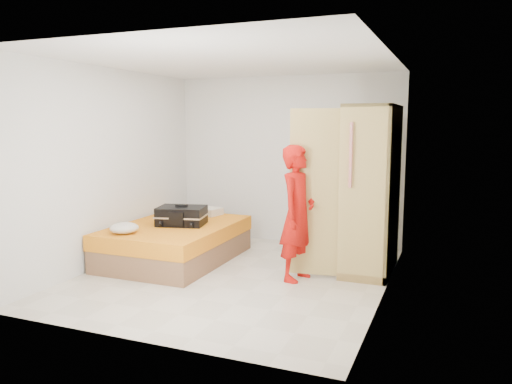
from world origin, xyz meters
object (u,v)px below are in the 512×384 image
at_px(person, 298,213).
at_px(wardrobe, 367,193).
at_px(suitcase, 182,216).
at_px(bed, 176,242).
at_px(round_cushion, 124,228).

bearing_deg(person, wardrobe, -35.95).
xyz_separation_m(person, suitcase, (-1.71, 0.21, -0.19)).
distance_m(bed, round_cushion, 0.84).
xyz_separation_m(person, round_cushion, (-2.11, -0.53, -0.24)).
distance_m(wardrobe, round_cushion, 3.09).
bearing_deg(bed, round_cushion, -113.91).
bearing_deg(suitcase, person, -19.66).
relative_size(person, round_cushion, 4.52).
bearing_deg(wardrobe, round_cushion, -156.99).
bearing_deg(round_cushion, suitcase, 61.47).
distance_m(person, suitcase, 1.74).
bearing_deg(bed, person, -5.73).
bearing_deg(wardrobe, suitcase, -169.21).
distance_m(suitcase, round_cushion, 0.84).
height_order(bed, wardrobe, wardrobe).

